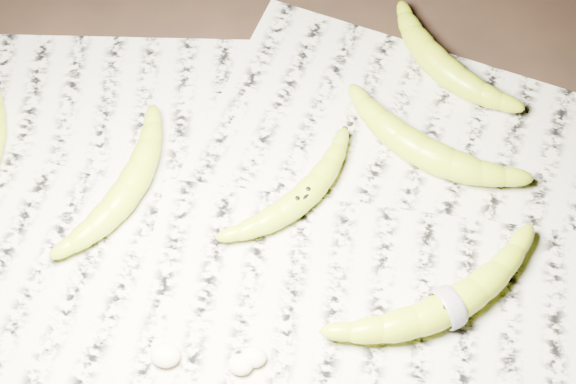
# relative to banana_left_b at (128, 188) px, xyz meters

# --- Properties ---
(ground) EXTENTS (3.00, 3.00, 0.00)m
(ground) POSITION_rel_banana_left_b_xyz_m (0.20, -0.04, -0.03)
(ground) COLOR black
(ground) RESTS_ON ground
(newspaper_patch) EXTENTS (0.90, 0.70, 0.01)m
(newspaper_patch) POSITION_rel_banana_left_b_xyz_m (0.17, -0.05, -0.02)
(newspaper_patch) COLOR #BBB8A0
(newspaper_patch) RESTS_ON ground
(banana_left_b) EXTENTS (0.13, 0.20, 0.04)m
(banana_left_b) POSITION_rel_banana_left_b_xyz_m (0.00, 0.00, 0.00)
(banana_left_b) COLOR #A4BD17
(banana_left_b) RESTS_ON newspaper_patch
(banana_center) EXTENTS (0.16, 0.17, 0.03)m
(banana_center) POSITION_rel_banana_left_b_xyz_m (0.21, 0.01, -0.00)
(banana_center) COLOR #A4BD17
(banana_center) RESTS_ON newspaper_patch
(banana_taped) EXTENTS (0.24, 0.18, 0.04)m
(banana_taped) POSITION_rel_banana_left_b_xyz_m (0.38, -0.11, 0.00)
(banana_taped) COLOR #A4BD17
(banana_taped) RESTS_ON newspaper_patch
(banana_upper_a) EXTENTS (0.22, 0.16, 0.04)m
(banana_upper_a) POSITION_rel_banana_left_b_xyz_m (0.35, 0.09, 0.00)
(banana_upper_a) COLOR #A4BD17
(banana_upper_a) RESTS_ON newspaper_patch
(banana_upper_b) EXTENTS (0.18, 0.18, 0.04)m
(banana_upper_b) POSITION_rel_banana_left_b_xyz_m (0.37, 0.22, 0.00)
(banana_upper_b) COLOR #A4BD17
(banana_upper_b) RESTS_ON newspaper_patch
(measuring_tape) EXTENTS (0.03, 0.04, 0.05)m
(measuring_tape) POSITION_rel_banana_left_b_xyz_m (0.38, -0.11, 0.00)
(measuring_tape) COLOR white
(measuring_tape) RESTS_ON newspaper_patch
(flesh_chunk_a) EXTENTS (0.03, 0.03, 0.02)m
(flesh_chunk_a) POSITION_rel_banana_left_b_xyz_m (0.08, -0.19, -0.01)
(flesh_chunk_a) COLOR beige
(flesh_chunk_a) RESTS_ON newspaper_patch
(flesh_chunk_b) EXTENTS (0.03, 0.02, 0.02)m
(flesh_chunk_b) POSITION_rel_banana_left_b_xyz_m (0.17, -0.19, -0.01)
(flesh_chunk_b) COLOR beige
(flesh_chunk_b) RESTS_ON newspaper_patch
(flesh_chunk_c) EXTENTS (0.03, 0.02, 0.02)m
(flesh_chunk_c) POSITION_rel_banana_left_b_xyz_m (0.16, -0.20, -0.01)
(flesh_chunk_c) COLOR beige
(flesh_chunk_c) RESTS_ON newspaper_patch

